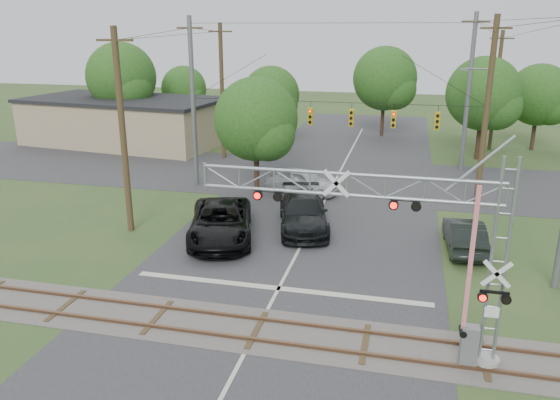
% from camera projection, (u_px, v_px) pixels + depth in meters
% --- Properties ---
extents(ground, '(160.00, 160.00, 0.00)m').
position_uv_depth(ground, '(241.00, 362.00, 18.40)').
color(ground, '#2C4922').
rests_on(ground, ground).
extents(road_main, '(14.00, 90.00, 0.02)m').
position_uv_depth(road_main, '(299.00, 249.00, 27.66)').
color(road_main, '#2C2B2E').
rests_on(road_main, ground).
extents(road_cross, '(90.00, 12.00, 0.02)m').
position_uv_depth(road_cross, '(337.00, 178.00, 40.64)').
color(road_cross, '#2C2B2E').
rests_on(road_cross, ground).
extents(railroad_track, '(90.00, 3.20, 0.17)m').
position_uv_depth(railroad_track, '(257.00, 330.00, 20.24)').
color(railroad_track, '#46403D').
rests_on(railroad_track, ground).
extents(crossing_gantry, '(10.18, 0.91, 7.14)m').
position_uv_depth(crossing_gantry, '(402.00, 236.00, 17.48)').
color(crossing_gantry, gray).
rests_on(crossing_gantry, ground).
extents(traffic_signal_span, '(19.34, 0.36, 11.50)m').
position_uv_depth(traffic_signal_span, '(345.00, 110.00, 35.02)').
color(traffic_signal_span, slate).
rests_on(traffic_signal_span, ground).
extents(pickup_black, '(4.98, 7.48, 1.91)m').
position_uv_depth(pickup_black, '(221.00, 222.00, 28.75)').
color(pickup_black, black).
rests_on(pickup_black, ground).
extents(car_dark, '(4.06, 6.82, 1.85)m').
position_uv_depth(car_dark, '(303.00, 212.00, 30.31)').
color(car_dark, black).
rests_on(car_dark, ground).
extents(sedan_silver, '(5.38, 3.25, 1.71)m').
position_uv_depth(sedan_silver, '(302.00, 181.00, 36.78)').
color(sedan_silver, '#B2B7BB').
rests_on(sedan_silver, ground).
extents(suv_dark, '(1.95, 4.89, 1.58)m').
position_uv_depth(suv_dark, '(464.00, 235.00, 27.39)').
color(suv_dark, black).
rests_on(suv_dark, ground).
extents(commercial_building, '(19.62, 11.71, 4.35)m').
position_uv_depth(commercial_building, '(125.00, 121.00, 52.17)').
color(commercial_building, tan).
rests_on(commercial_building, ground).
extents(streetlight, '(2.16, 0.23, 8.11)m').
position_uv_depth(streetlight, '(483.00, 117.00, 39.47)').
color(streetlight, slate).
rests_on(streetlight, ground).
extents(utility_poles, '(24.64, 29.11, 11.87)m').
position_uv_depth(utility_poles, '(377.00, 105.00, 36.88)').
color(utility_poles, '#3E2E1C').
rests_on(utility_poles, ground).
extents(treeline, '(51.62, 28.53, 9.97)m').
position_uv_depth(treeline, '(369.00, 92.00, 45.50)').
color(treeline, '#352318').
rests_on(treeline, ground).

